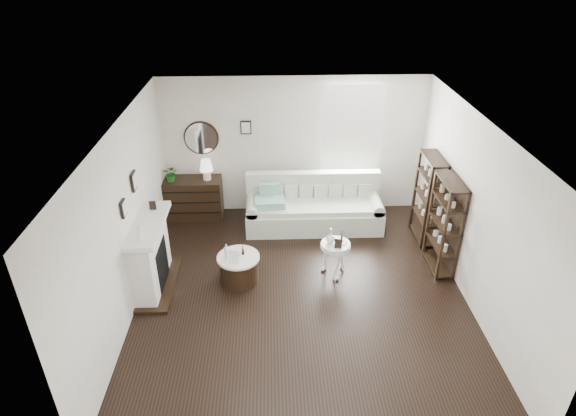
{
  "coord_description": "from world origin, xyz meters",
  "views": [
    {
      "loc": [
        -0.42,
        -5.87,
        4.82
      ],
      "look_at": [
        -0.18,
        0.8,
        1.09
      ],
      "focal_mm": 30.0,
      "sensor_mm": 36.0,
      "label": 1
    }
  ],
  "objects_px": {
    "dresser": "(191,198)",
    "drum_table": "(239,268)",
    "pedestal_table": "(335,246)",
    "sofa": "(313,209)"
  },
  "relations": [
    {
      "from": "drum_table",
      "to": "pedestal_table",
      "type": "distance_m",
      "value": 1.58
    },
    {
      "from": "sofa",
      "to": "pedestal_table",
      "type": "relative_size",
      "value": 4.35
    },
    {
      "from": "pedestal_table",
      "to": "drum_table",
      "type": "bearing_deg",
      "value": -174.92
    },
    {
      "from": "dresser",
      "to": "sofa",
      "type": "bearing_deg",
      "value": -9.37
    },
    {
      "from": "sofa",
      "to": "pedestal_table",
      "type": "bearing_deg",
      "value": -82.09
    },
    {
      "from": "drum_table",
      "to": "dresser",
      "type": "bearing_deg",
      "value": 116.36
    },
    {
      "from": "drum_table",
      "to": "pedestal_table",
      "type": "xyz_separation_m",
      "value": [
        1.55,
        0.14,
        0.3
      ]
    },
    {
      "from": "sofa",
      "to": "drum_table",
      "type": "relative_size",
      "value": 3.77
    },
    {
      "from": "sofa",
      "to": "dresser",
      "type": "height_order",
      "value": "sofa"
    },
    {
      "from": "dresser",
      "to": "drum_table",
      "type": "bearing_deg",
      "value": -63.64
    }
  ]
}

